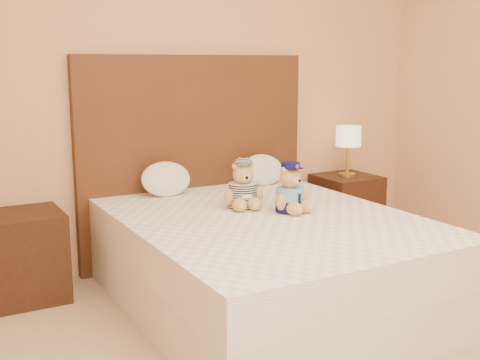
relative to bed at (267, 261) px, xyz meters
name	(u,v)px	position (x,y,z in m)	size (l,w,h in m)	color
bed	(267,261)	(0.00, 0.00, 0.00)	(1.60, 2.00, 0.55)	white
headboard	(195,160)	(0.00, 1.01, 0.47)	(1.75, 0.08, 1.50)	#502918
nightstand_left	(26,256)	(-1.25, 0.80, 0.00)	(0.45, 0.45, 0.55)	#371C11
nightstand_right	(346,209)	(1.25, 0.80, 0.00)	(0.45, 0.45, 0.55)	#371C11
lamp	(348,139)	(1.25, 0.80, 0.57)	(0.20, 0.20, 0.40)	gold
teddy_police	(290,188)	(0.18, 0.03, 0.43)	(0.26, 0.25, 0.30)	#B57846
teddy_prisoner	(243,185)	(-0.02, 0.26, 0.42)	(0.26, 0.25, 0.30)	#B57846
pillow_left	(166,177)	(-0.30, 0.83, 0.40)	(0.36, 0.23, 0.25)	white
pillow_right	(263,168)	(0.47, 0.83, 0.40)	(0.35, 0.22, 0.24)	white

